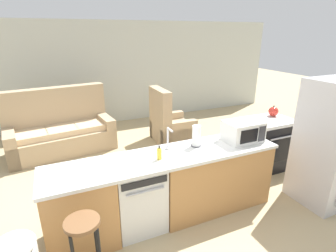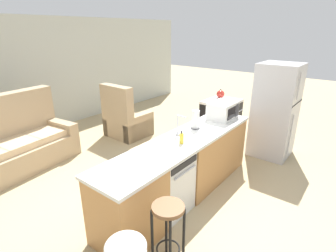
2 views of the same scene
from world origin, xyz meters
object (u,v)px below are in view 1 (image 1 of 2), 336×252
at_px(dishwasher, 138,196).
at_px(refrigerator, 331,144).
at_px(armchair, 169,126).
at_px(kettle, 274,111).
at_px(soap_bottle, 159,154).
at_px(couch, 61,132).
at_px(stove_range, 268,143).
at_px(microwave, 243,131).
at_px(bar_stool, 84,239).
at_px(paper_towel_roll, 196,136).

bearing_deg(dishwasher, refrigerator, -11.93).
bearing_deg(armchair, kettle, -52.06).
distance_m(soap_bottle, couch, 3.12).
distance_m(stove_range, soap_bottle, 2.46).
distance_m(soap_bottle, armchair, 2.76).
bearing_deg(microwave, soap_bottle, -177.49).
relative_size(stove_range, couch, 0.43).
distance_m(stove_range, refrigerator, 1.18).
distance_m(microwave, couch, 3.69).
relative_size(soap_bottle, couch, 0.08).
distance_m(refrigerator, soap_bottle, 2.39).
bearing_deg(bar_stool, dishwasher, 40.20).
bearing_deg(couch, bar_stool, -89.28).
height_order(kettle, armchair, armchair).
bearing_deg(kettle, bar_stool, -159.90).
height_order(stove_range, soap_bottle, soap_bottle).
bearing_deg(microwave, bar_stool, -165.20).
height_order(paper_towel_roll, bar_stool, paper_towel_roll).
relative_size(refrigerator, kettle, 8.55).
xyz_separation_m(kettle, armchair, (-1.30, 1.67, -0.64)).
bearing_deg(refrigerator, soap_bottle, 168.06).
bearing_deg(dishwasher, microwave, -0.05).
distance_m(paper_towel_roll, armchair, 2.43).
height_order(microwave, armchair, armchair).
height_order(paper_towel_roll, kettle, paper_towel_roll).
bearing_deg(stove_range, dishwasher, -168.09).
bearing_deg(stove_range, paper_towel_roll, -165.64).
height_order(stove_range, kettle, kettle).
distance_m(stove_range, paper_towel_roll, 1.89).
xyz_separation_m(stove_range, soap_bottle, (-2.33, -0.61, 0.52)).
height_order(dishwasher, armchair, armchair).
bearing_deg(dishwasher, stove_range, 11.91).
relative_size(kettle, bar_stool, 0.28).
bearing_deg(microwave, refrigerator, -27.11).
height_order(stove_range, paper_towel_roll, paper_towel_roll).
xyz_separation_m(microwave, soap_bottle, (-1.26, -0.06, -0.07)).
height_order(refrigerator, microwave, refrigerator).
relative_size(dishwasher, microwave, 1.68).
relative_size(dishwasher, soap_bottle, 4.77).
relative_size(stove_range, bar_stool, 1.22).
height_order(refrigerator, couch, refrigerator).
xyz_separation_m(paper_towel_roll, soap_bottle, (-0.59, -0.16, -0.07)).
relative_size(paper_towel_roll, couch, 0.13).
height_order(microwave, soap_bottle, microwave).
bearing_deg(bar_stool, soap_bottle, 28.89).
bearing_deg(refrigerator, paper_towel_roll, 159.52).
xyz_separation_m(dishwasher, stove_range, (2.60, 0.55, 0.03)).
bearing_deg(kettle, armchair, 127.94).
distance_m(couch, armchair, 2.27).
xyz_separation_m(soap_bottle, couch, (-1.01, 2.90, -0.58)).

